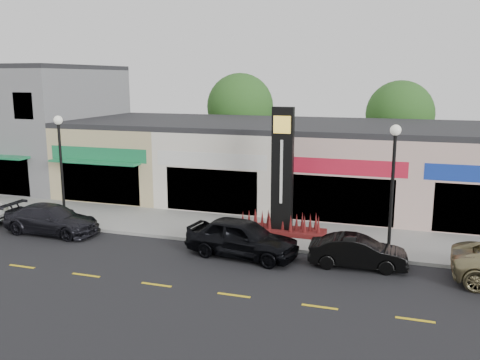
{
  "coord_description": "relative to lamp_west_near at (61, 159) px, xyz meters",
  "views": [
    {
      "loc": [
        8.27,
        -18.7,
        7.46
      ],
      "look_at": [
        0.97,
        4.0,
        2.64
      ],
      "focal_mm": 38.0,
      "sensor_mm": 36.0,
      "label": 1
    }
  ],
  "objects": [
    {
      "name": "ground",
      "position": [
        8.0,
        -2.5,
        -3.48
      ],
      "size": [
        120.0,
        120.0,
        0.0
      ],
      "primitive_type": "plane",
      "color": "black",
      "rests_on": "ground"
    },
    {
      "name": "sidewalk",
      "position": [
        8.0,
        1.85,
        -3.4
      ],
      "size": [
        52.0,
        4.3,
        0.15
      ],
      "primitive_type": "cube",
      "color": "gray",
      "rests_on": "ground"
    },
    {
      "name": "curb",
      "position": [
        8.0,
        -0.4,
        -3.4
      ],
      "size": [
        52.0,
        0.2,
        0.15
      ],
      "primitive_type": "cube",
      "color": "gray",
      "rests_on": "ground"
    },
    {
      "name": "building_grey_2story",
      "position": [
        -10.0,
        8.98,
        0.67
      ],
      "size": [
        12.0,
        10.95,
        8.3
      ],
      "color": "slate",
      "rests_on": "ground"
    },
    {
      "name": "shop_beige",
      "position": [
        -0.5,
        8.96,
        -1.08
      ],
      "size": [
        7.0,
        10.85,
        4.8
      ],
      "color": "tan",
      "rests_on": "ground"
    },
    {
      "name": "shop_cream",
      "position": [
        6.5,
        8.97,
        -1.08
      ],
      "size": [
        7.0,
        10.01,
        4.8
      ],
      "color": "white",
      "rests_on": "ground"
    },
    {
      "name": "shop_pink_w",
      "position": [
        13.5,
        8.97,
        -1.08
      ],
      "size": [
        7.0,
        10.01,
        4.8
      ],
      "color": "#C9A799",
      "rests_on": "ground"
    },
    {
      "name": "tree_rear_west",
      "position": [
        4.0,
        17.0,
        1.74
      ],
      "size": [
        5.2,
        5.2,
        7.83
      ],
      "color": "#382619",
      "rests_on": "ground"
    },
    {
      "name": "tree_rear_mid",
      "position": [
        16.0,
        17.0,
        1.41
      ],
      "size": [
        4.8,
        4.8,
        7.29
      ],
      "color": "#382619",
      "rests_on": "ground"
    },
    {
      "name": "lamp_west_near",
      "position": [
        0.0,
        0.0,
        0.0
      ],
      "size": [
        0.44,
        0.44,
        5.47
      ],
      "color": "black",
      "rests_on": "sidewalk"
    },
    {
      "name": "lamp_east_near",
      "position": [
        16.0,
        0.0,
        0.0
      ],
      "size": [
        0.44,
        0.44,
        5.47
      ],
      "color": "black",
      "rests_on": "sidewalk"
    },
    {
      "name": "pylon_sign",
      "position": [
        11.0,
        1.7,
        -1.2
      ],
      "size": [
        4.2,
        1.3,
        6.0
      ],
      "color": "#510E18",
      "rests_on": "sidewalk"
    },
    {
      "name": "car_dark_sedan",
      "position": [
        0.27,
        -1.35,
        -2.78
      ],
      "size": [
        2.03,
        4.86,
        1.4
      ],
      "primitive_type": "imported",
      "rotation": [
        0.0,
        0.0,
        1.56
      ],
      "color": "black",
      "rests_on": "ground"
    },
    {
      "name": "car_black_sedan",
      "position": [
        10.07,
        -1.63,
        -2.65
      ],
      "size": [
        2.59,
        5.05,
        1.65
      ],
      "primitive_type": "imported",
      "rotation": [
        0.0,
        0.0,
        1.43
      ],
      "color": "black",
      "rests_on": "ground"
    },
    {
      "name": "car_black_conv",
      "position": [
        14.86,
        -1.42,
        -2.84
      ],
      "size": [
        1.55,
        3.92,
        1.27
      ],
      "primitive_type": "imported",
      "rotation": [
        0.0,
        0.0,
        1.63
      ],
      "color": "black",
      "rests_on": "ground"
    }
  ]
}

